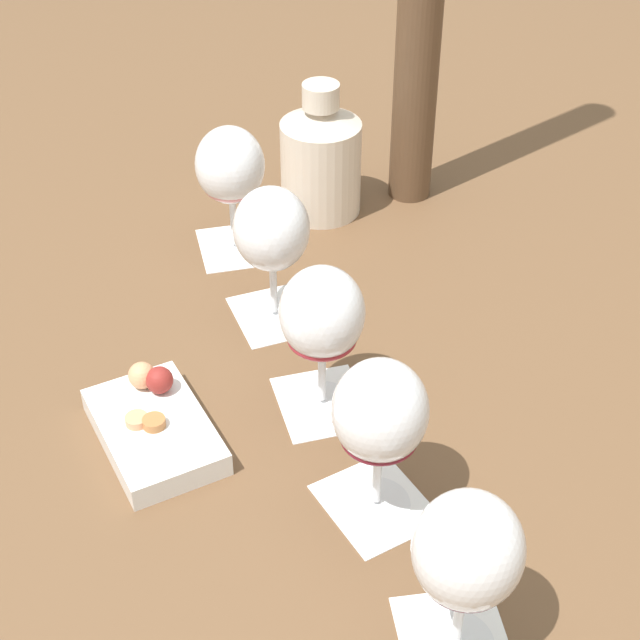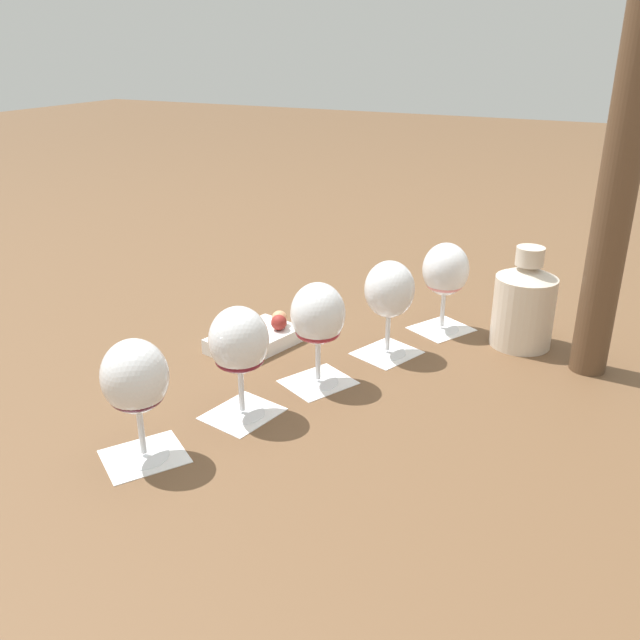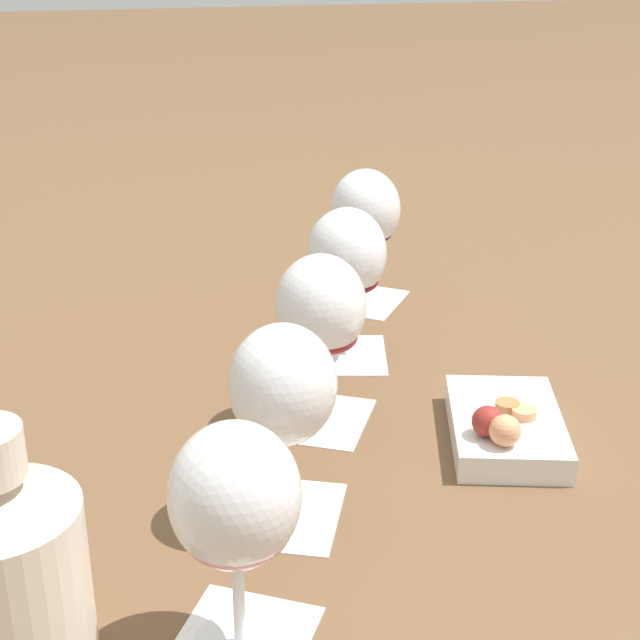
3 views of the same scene
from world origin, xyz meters
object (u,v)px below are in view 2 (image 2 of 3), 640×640
Objects in this scene: wine_glass_3 at (239,345)px; wine_glass_0 at (445,273)px; wine_glass_1 at (389,294)px; wine_glass_2 at (320,318)px; ceramic_vase at (524,304)px; snack_dish at (257,338)px; umbrella_pole at (631,112)px; wine_glass_4 at (136,382)px.

wine_glass_0 is at bearing 158.38° from wine_glass_3.
wine_glass_0 is at bearing 159.29° from wine_glass_1.
wine_glass_2 is 0.40m from ceramic_vase.
wine_glass_1 is 0.26m from snack_dish.
umbrella_pole is at bearing 107.12° from snack_dish.
wine_glass_4 is at bearing -32.90° from ceramic_vase.
wine_glass_2 and wine_glass_3 have the same top height.
wine_glass_1 is 0.94× the size of snack_dish.
wine_glass_2 is 0.94× the size of snack_dish.
wine_glass_0 is 1.00× the size of wine_glass_1.
ceramic_vase is at bearing 143.51° from wine_glass_3.
umbrella_pole is (-0.17, 0.55, 0.40)m from snack_dish.
wine_glass_0 is 0.64m from wine_glass_4.
wine_glass_1 is at bearing 157.92° from wine_glass_3.
wine_glass_4 is (0.30, -0.12, -0.00)m from wine_glass_2.
snack_dish is (-0.22, -0.10, -0.10)m from wine_glass_3.
wine_glass_3 is (0.29, -0.12, 0.00)m from wine_glass_1.
wine_glass_1 is 1.00× the size of wine_glass_2.
wine_glass_4 is at bearing -21.45° from wine_glass_0.
wine_glass_0 is 0.16m from wine_glass_1.
wine_glass_3 is at bearing -36.49° from ceramic_vase.
snack_dish is at bearing -72.88° from umbrella_pole.
wine_glass_2 and wine_glass_4 have the same top height.
wine_glass_3 is at bearing 25.91° from snack_dish.
wine_glass_1 is 0.25m from ceramic_vase.
ceramic_vase is at bearing 88.76° from wine_glass_0.
umbrella_pole reaches higher than wine_glass_0.
wine_glass_0 and wine_glass_4 have the same top height.
ceramic_vase reaches higher than wine_glass_1.
wine_glass_3 is 0.20× the size of umbrella_pole.
ceramic_vase is at bearing 147.10° from wine_glass_4.
wine_glass_1 is 0.92× the size of ceramic_vase.
wine_glass_2 is (0.30, -0.12, 0.00)m from wine_glass_0.
umbrella_pole is (0.05, 0.27, 0.31)m from wine_glass_0.
umbrella_pole is (-0.09, 0.33, 0.31)m from wine_glass_1.
wine_glass_3 is 0.16m from wine_glass_4.
ceramic_vase is at bearing -112.57° from umbrella_pole.
snack_dish is at bearing -62.69° from ceramic_vase.
wine_glass_3 is at bearing -22.08° from wine_glass_1.
umbrella_pole is (-0.38, 0.45, 0.31)m from wine_glass_3.
wine_glass_2 is 0.20m from snack_dish.
wine_glass_3 is at bearing -22.29° from wine_glass_2.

